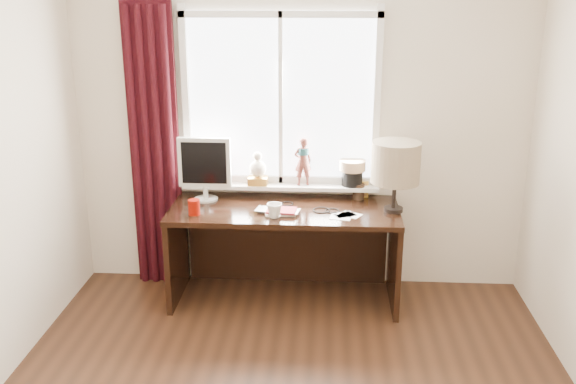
# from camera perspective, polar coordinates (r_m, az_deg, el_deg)

# --- Properties ---
(wall_back) EXTENTS (3.50, 0.00, 2.60)m
(wall_back) POSITION_cam_1_polar(r_m,az_deg,el_deg) (4.96, 1.12, 5.98)
(wall_back) COLOR beige
(wall_back) RESTS_ON ground
(laptop) EXTENTS (0.35, 0.26, 0.03)m
(laptop) POSITION_cam_1_polar(r_m,az_deg,el_deg) (4.66, -0.89, -1.71)
(laptop) COLOR silver
(laptop) RESTS_ON desk
(mug) EXTENTS (0.15, 0.14, 0.11)m
(mug) POSITION_cam_1_polar(r_m,az_deg,el_deg) (4.55, -1.22, -1.62)
(mug) COLOR white
(mug) RESTS_ON desk
(red_cup) EXTENTS (0.08, 0.08, 0.11)m
(red_cup) POSITION_cam_1_polar(r_m,az_deg,el_deg) (4.66, -8.35, -1.34)
(red_cup) COLOR #710900
(red_cup) RESTS_ON desk
(window) EXTENTS (1.52, 0.20, 1.40)m
(window) POSITION_cam_1_polar(r_m,az_deg,el_deg) (4.92, -0.39, 5.99)
(window) COLOR white
(window) RESTS_ON ground
(curtain) EXTENTS (0.38, 0.09, 2.25)m
(curtain) POSITION_cam_1_polar(r_m,az_deg,el_deg) (5.09, -11.82, 3.76)
(curtain) COLOR black
(curtain) RESTS_ON floor
(desk) EXTENTS (1.70, 0.70, 0.75)m
(desk) POSITION_cam_1_polar(r_m,az_deg,el_deg) (4.94, -0.24, -3.73)
(desk) COLOR black
(desk) RESTS_ON floor
(monitor) EXTENTS (0.40, 0.18, 0.49)m
(monitor) POSITION_cam_1_polar(r_m,az_deg,el_deg) (4.90, -7.43, 2.38)
(monitor) COLOR beige
(monitor) RESTS_ON desk
(notebook_stack) EXTENTS (0.24, 0.18, 0.03)m
(notebook_stack) POSITION_cam_1_polar(r_m,az_deg,el_deg) (4.65, -0.64, -1.73)
(notebook_stack) COLOR beige
(notebook_stack) RESTS_ON desk
(brush_holder) EXTENTS (0.09, 0.09, 0.25)m
(brush_holder) POSITION_cam_1_polar(r_m,az_deg,el_deg) (4.97, 6.29, 0.06)
(brush_holder) COLOR black
(brush_holder) RESTS_ON desk
(icon_frame) EXTENTS (0.10, 0.03, 0.13)m
(icon_frame) POSITION_cam_1_polar(r_m,az_deg,el_deg) (5.01, 6.59, 0.22)
(icon_frame) COLOR gold
(icon_frame) RESTS_ON desk
(table_lamp) EXTENTS (0.35, 0.35, 0.52)m
(table_lamp) POSITION_cam_1_polar(r_m,az_deg,el_deg) (4.65, 9.56, 2.52)
(table_lamp) COLOR black
(table_lamp) RESTS_ON desk
(loose_papers) EXTENTS (0.25, 0.21, 0.00)m
(loose_papers) POSITION_cam_1_polar(r_m,az_deg,el_deg) (4.62, 5.10, -2.10)
(loose_papers) COLOR white
(loose_papers) RESTS_ON desk
(desk_cables) EXTENTS (0.47, 0.26, 0.01)m
(desk_cables) POSITION_cam_1_polar(r_m,az_deg,el_deg) (4.74, 2.48, -1.49)
(desk_cables) COLOR black
(desk_cables) RESTS_ON desk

